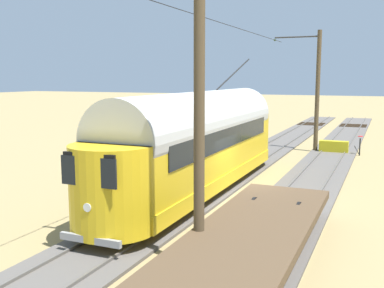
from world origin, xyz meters
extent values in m
plane|color=#937F51|center=(0.00, 0.00, 0.00)|extent=(220.00, 220.00, 0.00)
cube|color=#56514C|center=(-2.05, 0.00, 0.05)|extent=(2.80, 80.00, 0.10)
cube|color=#59544C|center=(-1.33, 0.00, 0.14)|extent=(0.07, 80.00, 0.08)
cube|color=#59544C|center=(-2.76, 0.00, 0.14)|extent=(0.07, 80.00, 0.08)
cube|color=#382819|center=(-2.05, -32.00, 0.11)|extent=(2.50, 0.24, 0.08)
cube|color=#382819|center=(-2.05, -31.35, 0.11)|extent=(2.50, 0.24, 0.08)
cube|color=#382819|center=(-2.05, -30.70, 0.11)|extent=(2.50, 0.24, 0.08)
cube|color=#382819|center=(-2.05, -30.05, 0.11)|extent=(2.50, 0.24, 0.08)
cube|color=#382819|center=(-2.05, -29.40, 0.11)|extent=(2.50, 0.24, 0.08)
cube|color=#56514C|center=(2.05, 0.00, 0.05)|extent=(2.80, 80.00, 0.10)
cube|color=#59544C|center=(2.76, 0.00, 0.14)|extent=(0.07, 80.00, 0.08)
cube|color=#59544C|center=(1.33, 0.00, 0.14)|extent=(0.07, 80.00, 0.08)
cube|color=#382819|center=(2.05, -32.00, 0.11)|extent=(2.50, 0.24, 0.08)
cube|color=#382819|center=(2.05, -31.35, 0.11)|extent=(2.50, 0.24, 0.08)
cube|color=#382819|center=(2.05, -30.70, 0.11)|extent=(2.50, 0.24, 0.08)
cube|color=#382819|center=(2.05, -30.05, 0.11)|extent=(2.50, 0.24, 0.08)
cube|color=#382819|center=(2.05, -29.40, 0.11)|extent=(2.50, 0.24, 0.08)
cube|color=gold|center=(2.05, -0.40, 0.71)|extent=(2.65, 13.27, 0.55)
cube|color=gold|center=(2.05, -0.40, 1.46)|extent=(2.55, 13.27, 0.95)
cube|color=gold|center=(2.05, -0.40, 2.46)|extent=(2.55, 13.27, 1.05)
cylinder|color=#B7B7B2|center=(2.05, -0.40, 2.98)|extent=(2.65, 13.00, 2.65)
cylinder|color=gold|center=(2.05, 6.19, 1.70)|extent=(2.55, 2.55, 2.55)
cylinder|color=gold|center=(2.05, -6.98, 1.70)|extent=(2.55, 2.55, 2.55)
cube|color=black|center=(2.05, 7.32, 2.72)|extent=(1.63, 0.08, 0.36)
cube|color=black|center=(2.05, 7.36, 2.41)|extent=(1.73, 0.06, 0.80)
cube|color=black|center=(3.34, -0.40, 2.46)|extent=(0.04, 11.14, 0.80)
cube|color=black|center=(0.75, -0.40, 2.46)|extent=(0.04, 11.14, 0.80)
cylinder|color=silver|center=(2.05, 7.45, 1.46)|extent=(0.24, 0.06, 0.24)
cube|color=gray|center=(2.05, 7.38, 0.53)|extent=(1.94, 0.12, 0.20)
cylinder|color=black|center=(2.05, -4.94, 5.09)|extent=(0.07, 5.12, 1.63)
cylinder|color=black|center=(2.76, 3.85, 0.56)|extent=(0.10, 0.76, 0.76)
cylinder|color=black|center=(1.33, 3.85, 0.56)|extent=(0.10, 0.76, 0.76)
cylinder|color=black|center=(2.76, -4.64, 0.56)|extent=(0.10, 0.76, 0.76)
cylinder|color=black|center=(1.33, -4.64, 0.56)|extent=(0.10, 0.76, 0.76)
cube|color=brown|center=(-2.05, 7.82, 0.85)|extent=(2.80, 13.43, 0.25)
cylinder|color=black|center=(-1.33, 3.12, 0.60)|extent=(0.10, 0.84, 0.84)
cylinder|color=black|center=(-2.76, 3.12, 0.60)|extent=(0.10, 0.84, 0.84)
cylinder|color=#4C3D28|center=(-0.85, -13.53, 3.94)|extent=(0.28, 0.28, 7.88)
cylinder|color=#2D2D2D|center=(0.60, -13.53, 7.48)|extent=(2.90, 0.10, 0.10)
sphere|color=#334733|center=(2.05, -13.53, 7.33)|extent=(0.16, 0.16, 0.16)
cylinder|color=#4C3D28|center=(-0.85, 6.69, 3.94)|extent=(0.28, 0.28, 7.88)
cylinder|color=black|center=(0.60, -13.53, 7.48)|extent=(2.90, 0.02, 0.02)
cylinder|color=black|center=(-3.65, -13.00, 0.55)|extent=(0.08, 0.08, 1.10)
cylinder|color=red|center=(-3.65, -13.00, 1.22)|extent=(0.30, 0.30, 0.03)
cylinder|color=#262626|center=(-3.47, -13.00, 0.35)|extent=(0.33, 0.04, 0.54)
cube|color=#382819|center=(5.25, -3.61, 0.09)|extent=(0.24, 2.40, 0.18)
cube|color=#382819|center=(5.55, -3.61, 0.09)|extent=(0.24, 2.40, 0.18)
cube|color=#382819|center=(5.85, -3.61, 0.09)|extent=(0.24, 2.40, 0.18)
cube|color=#382819|center=(5.55, -3.91, 0.27)|extent=(2.40, 0.24, 0.18)
cube|color=#382819|center=(5.55, -3.61, 0.27)|extent=(2.40, 0.24, 0.18)
cube|color=#382819|center=(5.55, -3.31, 0.27)|extent=(2.40, 0.24, 0.18)
cube|color=#382819|center=(5.25, -3.61, 0.45)|extent=(0.24, 2.40, 0.18)
cube|color=#382819|center=(5.55, -3.61, 0.45)|extent=(0.24, 2.40, 0.18)
cube|color=#382819|center=(5.85, -3.61, 0.45)|extent=(0.24, 2.40, 0.18)
cube|color=#B2A519|center=(-2.05, -13.32, 0.40)|extent=(1.80, 0.60, 0.80)
camera|label=1|loc=(-5.17, 17.16, 4.89)|focal=42.73mm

